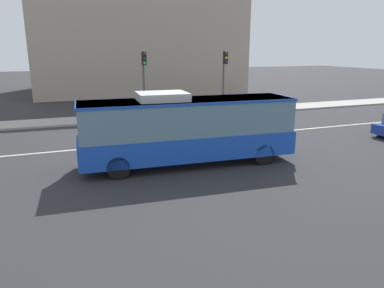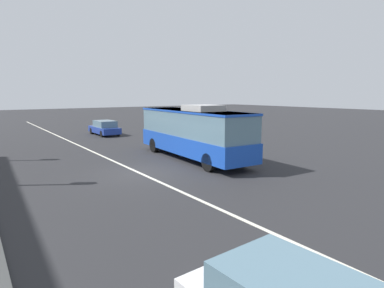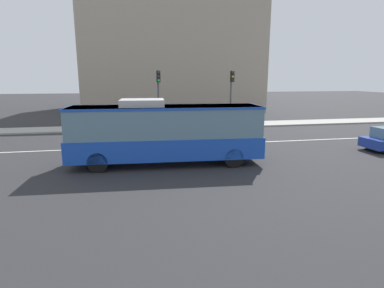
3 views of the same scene
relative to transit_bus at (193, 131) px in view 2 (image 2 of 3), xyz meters
name	(u,v)px [view 2 (image 2 of 3)]	position (x,y,z in m)	size (l,w,h in m)	color
ground_plane	(140,173)	(-1.53, 4.47, -1.81)	(160.00, 160.00, 0.00)	#28282B
lane_centre_line	(140,173)	(-1.53, 4.47, -1.80)	(76.00, 0.16, 0.01)	silver
transit_bus	(193,131)	(0.00, 0.00, 0.00)	(10.13, 3.08, 3.46)	#1947B7
sedan_blue	(105,128)	(14.83, 0.40, -1.09)	(4.52, 1.86, 1.46)	#1E3899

